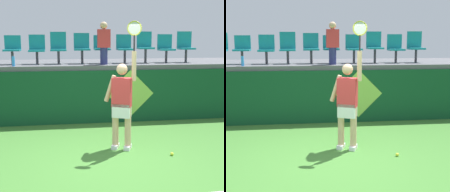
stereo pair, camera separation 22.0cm
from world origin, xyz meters
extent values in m
plane|color=#3D752D|center=(0.00, 0.00, 0.00)|extent=(40.00, 40.00, 0.00)
cube|color=#0F4223|center=(0.00, 2.94, 0.70)|extent=(11.80, 0.20, 1.40)
cube|color=#56565B|center=(0.00, 4.26, 1.46)|extent=(11.80, 2.75, 0.12)
cube|color=white|center=(0.19, 0.81, 0.04)|extent=(0.21, 0.29, 0.08)
cube|color=white|center=(0.43, 0.71, 0.04)|extent=(0.21, 0.29, 0.08)
cylinder|color=#DBAD84|center=(0.19, 0.81, 0.44)|extent=(0.13, 0.13, 0.88)
cylinder|color=#DBAD84|center=(0.43, 0.71, 0.44)|extent=(0.13, 0.13, 0.88)
cube|color=white|center=(0.31, 0.76, 0.80)|extent=(0.42, 0.34, 0.28)
cube|color=red|center=(0.31, 0.76, 1.17)|extent=(0.44, 0.35, 0.58)
sphere|color=#DBAD84|center=(0.31, 0.76, 1.63)|extent=(0.22, 0.22, 0.22)
cylinder|color=#DBAD84|center=(0.09, 0.85, 1.24)|extent=(0.27, 0.18, 0.55)
cylinder|color=#DBAD84|center=(0.53, 0.66, 1.70)|extent=(0.09, 0.09, 0.58)
cylinder|color=black|center=(0.53, 0.66, 2.14)|extent=(0.03, 0.03, 0.30)
torus|color=gold|center=(0.53, 0.66, 2.42)|extent=(0.27, 0.13, 0.28)
ellipsoid|color=silver|center=(0.53, 0.66, 2.42)|extent=(0.23, 0.11, 0.24)
sphere|color=#D1E533|center=(1.20, 0.21, 0.03)|extent=(0.07, 0.07, 0.07)
cylinder|color=#338CE5|center=(-2.07, 3.04, 1.65)|extent=(0.07, 0.07, 0.25)
cylinder|color=#38383D|center=(-2.18, 3.69, 1.70)|extent=(0.07, 0.07, 0.36)
cube|color=#147F89|center=(-2.18, 3.69, 1.91)|extent=(0.44, 0.42, 0.05)
cube|color=#147F89|center=(-2.18, 3.88, 2.12)|extent=(0.44, 0.04, 0.38)
cylinder|color=#38383D|center=(-1.52, 3.69, 1.69)|extent=(0.07, 0.07, 0.34)
cube|color=#147F89|center=(-1.52, 3.69, 1.89)|extent=(0.44, 0.42, 0.05)
cube|color=#147F89|center=(-1.52, 3.88, 2.12)|extent=(0.44, 0.04, 0.41)
cylinder|color=#38383D|center=(-0.93, 3.69, 1.70)|extent=(0.07, 0.07, 0.36)
cube|color=#147F89|center=(-0.93, 3.69, 1.90)|extent=(0.44, 0.42, 0.05)
cube|color=#147F89|center=(-0.93, 3.88, 2.17)|extent=(0.44, 0.04, 0.48)
cylinder|color=#38383D|center=(-0.28, 3.69, 1.71)|extent=(0.07, 0.07, 0.37)
cube|color=#147F89|center=(-0.28, 3.69, 1.92)|extent=(0.44, 0.42, 0.05)
cube|color=#147F89|center=(-0.28, 3.88, 2.16)|extent=(0.44, 0.04, 0.43)
cylinder|color=#38383D|center=(0.28, 3.69, 1.71)|extent=(0.07, 0.07, 0.37)
cube|color=#147F89|center=(0.28, 3.69, 1.92)|extent=(0.44, 0.42, 0.05)
cube|color=#147F89|center=(0.28, 3.88, 2.13)|extent=(0.44, 0.04, 0.37)
cylinder|color=#38383D|center=(0.94, 3.69, 1.71)|extent=(0.07, 0.07, 0.37)
cube|color=#147F89|center=(0.94, 3.69, 1.91)|extent=(0.44, 0.42, 0.05)
cube|color=#147F89|center=(0.94, 3.88, 2.14)|extent=(0.44, 0.04, 0.40)
cylinder|color=#38383D|center=(1.55, 3.69, 1.72)|extent=(0.07, 0.07, 0.40)
cube|color=#147F89|center=(1.55, 3.69, 1.94)|extent=(0.44, 0.42, 0.05)
cube|color=#147F89|center=(1.55, 3.88, 2.19)|extent=(0.44, 0.04, 0.45)
cylinder|color=#38383D|center=(2.18, 3.69, 1.70)|extent=(0.07, 0.07, 0.35)
cube|color=#147F89|center=(2.18, 3.69, 1.90)|extent=(0.44, 0.42, 0.05)
cube|color=#147F89|center=(2.18, 3.88, 2.13)|extent=(0.44, 0.04, 0.42)
cylinder|color=#38383D|center=(2.78, 3.69, 1.71)|extent=(0.07, 0.07, 0.38)
cube|color=#147F89|center=(2.78, 3.69, 1.93)|extent=(0.44, 0.42, 0.05)
cube|color=#147F89|center=(2.78, 3.88, 2.19)|extent=(0.44, 0.04, 0.47)
cylinder|color=navy|center=(0.28, 3.29, 1.75)|extent=(0.20, 0.20, 0.46)
cube|color=red|center=(0.28, 3.29, 2.22)|extent=(0.34, 0.20, 0.49)
sphere|color=#DBAD84|center=(0.28, 3.29, 2.56)|extent=(0.20, 0.20, 0.20)
cube|color=#0F4223|center=(0.93, 2.83, 0.00)|extent=(0.90, 0.01, 0.00)
plane|color=#8CC64C|center=(0.93, 2.83, 0.77)|extent=(1.27, 0.00, 1.27)
camera|label=1|loc=(-0.86, -5.51, 2.25)|focal=52.12mm
camera|label=2|loc=(-0.65, -5.54, 2.25)|focal=52.12mm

